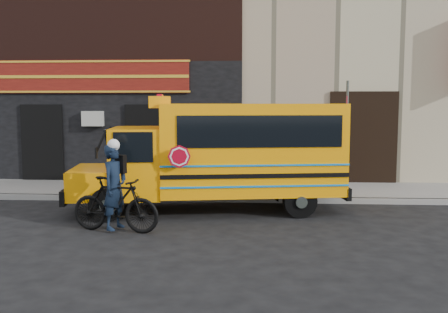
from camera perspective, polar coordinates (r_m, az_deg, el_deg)
ground at (r=11.51m, az=1.32°, el=-7.73°), size 120.00×120.00×0.00m
curb at (r=14.04m, az=1.73°, el=-4.92°), size 40.00×0.20×0.15m
sidewalk at (r=15.51m, az=1.90°, el=-3.87°), size 40.00×3.00×0.15m
building at (r=21.90m, az=2.32°, el=14.91°), size 20.00×10.70×12.00m
school_bus at (r=12.71m, az=-0.07°, el=0.47°), size 7.15×3.17×2.92m
sign_pole at (r=14.18m, az=13.81°, el=2.26°), size 0.10×0.29×3.37m
bicycle at (r=10.96m, az=-12.34°, el=-5.37°), size 2.06×0.95×1.20m
cyclist at (r=10.97m, az=-12.39°, el=-3.66°), size 0.64×0.78×1.84m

